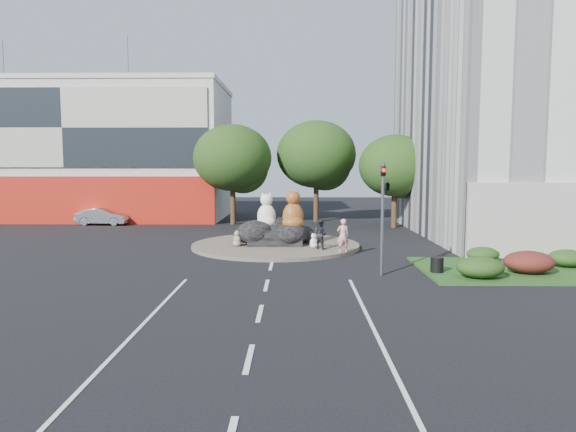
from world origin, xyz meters
The scene contains 22 objects.
ground centered at (0.00, 0.00, 0.00)m, with size 120.00×120.00×0.00m, color black.
roundabout_island centered at (0.00, 10.00, 0.10)m, with size 10.00×10.00×0.20m, color brown.
rock_plinth centered at (0.00, 10.00, 0.65)m, with size 3.20×2.60×0.90m, color black, non-canonical shape.
shophouse_block centered at (-18.00, 27.91, 6.18)m, with size 25.20×12.30×17.40m.
grass_verge centered at (12.00, 3.00, 0.06)m, with size 10.00×6.00×0.12m, color #1F4517.
tree_left centered at (-3.93, 22.06, 5.25)m, with size 6.46×6.46×8.27m.
tree_mid centered at (3.07, 24.06, 5.56)m, with size 6.84×6.84×8.76m.
tree_right centered at (9.07, 20.06, 4.63)m, with size 5.70×5.70×7.30m.
hedge_near_green centered at (9.00, 1.00, 0.57)m, with size 2.00×1.60×0.90m, color #183310.
hedge_red centered at (11.50, 2.00, 0.61)m, with size 2.20×1.76×0.99m, color #471913.
hedge_mid_green centered at (14.00, 3.50, 0.53)m, with size 1.80×1.44×0.81m, color #183310.
hedge_back_green centered at (10.50, 4.80, 0.48)m, with size 1.60×1.28×0.72m, color #183310.
traffic_light centered at (5.10, 2.00, 3.62)m, with size 0.44×1.24×5.00m.
street_lamp centered at (12.82, 8.00, 4.55)m, with size 2.34×0.22×8.06m.
cat_white centered at (-0.56, 10.36, 2.19)m, with size 1.31×1.13×2.18m, color white, non-canonical shape.
cat_tabby centered at (1.05, 9.64, 2.30)m, with size 1.44×1.25×2.40m, color #C88029, non-canonical shape.
kitten_calico centered at (-2.21, 9.02, 0.67)m, with size 0.57×0.49×0.95m, color white, non-canonical shape.
kitten_white centered at (2.23, 8.42, 0.64)m, with size 0.52×0.45×0.87m, color silver, non-canonical shape.
pedestrian_pink centered at (3.74, 6.94, 1.11)m, with size 0.66×0.43×1.82m, color pink.
pedestrian_dark centered at (2.58, 8.03, 1.04)m, with size 0.82×0.64×1.68m, color black.
parked_car centered at (-14.72, 21.40, 0.69)m, with size 1.47×4.22×1.39m, color #A0A3A8.
litter_bin centered at (7.50, 2.17, 0.45)m, with size 0.57×0.57×0.66m, color black.
Camera 1 is at (1.15, -20.47, 4.83)m, focal length 32.00 mm.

